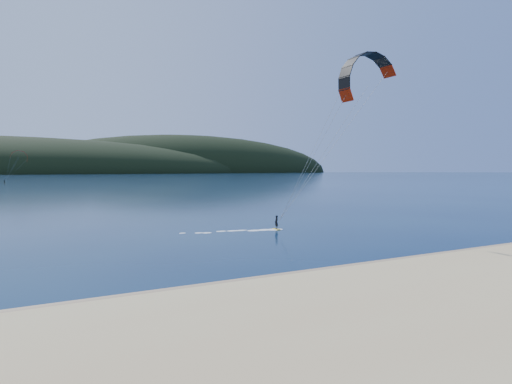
# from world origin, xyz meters

# --- Properties ---
(ground) EXTENTS (1800.00, 1800.00, 0.00)m
(ground) POSITION_xyz_m (0.00, 0.00, 0.00)
(ground) COLOR #071837
(ground) RESTS_ON ground
(wet_sand) EXTENTS (220.00, 2.50, 0.10)m
(wet_sand) POSITION_xyz_m (0.00, 4.50, 0.05)
(wet_sand) COLOR #967757
(wet_sand) RESTS_ON ground
(headland) EXTENTS (1200.00, 310.00, 140.00)m
(headland) POSITION_xyz_m (0.63, 745.28, 0.00)
(headland) COLOR black
(headland) RESTS_ON ground
(kitesurfer_near) EXTENTS (21.59, 9.21, 18.72)m
(kitesurfer_near) POSITION_xyz_m (17.71, 17.44, 14.55)
(kitesurfer_near) COLOR yellow
(kitesurfer_near) RESTS_ON ground
(kitesurfer_far) EXTENTS (10.32, 7.60, 14.53)m
(kitesurfer_far) POSITION_xyz_m (-15.11, 205.62, 11.42)
(kitesurfer_far) COLOR yellow
(kitesurfer_far) RESTS_ON ground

